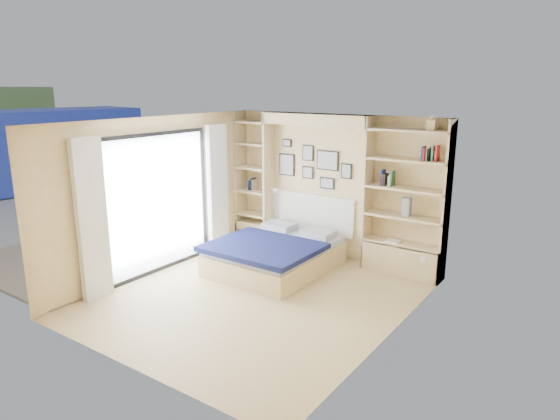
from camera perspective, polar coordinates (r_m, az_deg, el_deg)
The scene contains 9 objects.
ground at distance 7.30m, azimuth -2.60°, elevation -9.92°, with size 4.50×4.50×0.00m, color tan.
room_shell at distance 8.35m, azimuth 1.56°, elevation 1.00°, with size 4.50×4.50×4.50m.
bed at distance 8.27m, azimuth -0.47°, elevation -4.93°, with size 1.69×2.19×1.07m.
photo_gallery at distance 8.86m, azimuth 3.73°, elevation 5.22°, with size 1.48×0.02×0.82m.
reading_lamps at distance 8.69m, azimuth 3.77°, elevation 1.67°, with size 1.92×0.12×0.15m.
shelf_decor at distance 8.03m, azimuth 12.64°, elevation 4.60°, with size 3.54×0.23×2.03m.
deck at distance 9.78m, azimuth -19.66°, elevation -4.43°, with size 3.20×4.00×0.05m, color #766757.
deck_chair at distance 10.19m, azimuth -16.32°, elevation -1.51°, with size 0.54×0.75×0.69m.
shipping_container at distance 16.60m, azimuth -25.41°, elevation 6.41°, with size 2.16×5.41×2.25m, color navy.
Camera 1 is at (4.07, -5.27, 2.98)m, focal length 32.00 mm.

